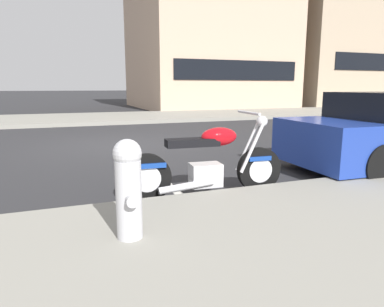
{
  "coord_description": "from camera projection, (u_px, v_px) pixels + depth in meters",
  "views": [
    {
      "loc": [
        -1.41,
        -8.55,
        1.42
      ],
      "look_at": [
        0.19,
        -4.29,
        0.54
      ],
      "focal_mm": 32.42,
      "sensor_mm": 36.0,
      "label": 1
    }
  ],
  "objects": [
    {
      "name": "townhouse_mid_block",
      "position": [
        364.0,
        16.0,
        27.26
      ],
      "size": [
        15.27,
        8.52,
        13.81
      ],
      "color": "tan",
      "rests_on": "ground"
    },
    {
      "name": "parked_motorcycle",
      "position": [
        207.0,
        165.0,
        4.49
      ],
      "size": [
        2.15,
        0.62,
        1.1
      ],
      "rotation": [
        0.0,
        0.0,
        -0.07
      ],
      "color": "black",
      "rests_on": "ground"
    },
    {
      "name": "ground_plane",
      "position": [
        124.0,
        145.0,
        8.61
      ],
      "size": [
        260.0,
        260.0,
        0.0
      ],
      "primitive_type": "plane",
      "color": "#28282B"
    },
    {
      "name": "sidewalk_far_curb",
      "position": [
        318.0,
        111.0,
        19.29
      ],
      "size": [
        120.0,
        5.0,
        0.14
      ],
      "primitive_type": "cube",
      "color": "gray",
      "rests_on": "ground"
    },
    {
      "name": "townhouse_behind_pole",
      "position": [
        204.0,
        29.0,
        23.75
      ],
      "size": [
        9.13,
        10.23,
        10.64
      ],
      "color": "tan",
      "rests_on": "ground"
    },
    {
      "name": "parking_stall_stripe",
      "position": [
        173.0,
        188.0,
        4.91
      ],
      "size": [
        0.12,
        2.2,
        0.01
      ],
      "primitive_type": "cube",
      "color": "silver",
      "rests_on": "ground"
    },
    {
      "name": "fire_hydrant",
      "position": [
        128.0,
        186.0,
        2.91
      ],
      "size": [
        0.24,
        0.36,
        0.86
      ],
      "color": "#B7B7BC",
      "rests_on": "sidewalk_near_curb"
    }
  ]
}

